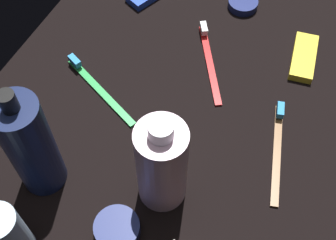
% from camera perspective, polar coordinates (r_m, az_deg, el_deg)
% --- Properties ---
extents(ground_plane, '(0.84, 0.64, 0.01)m').
position_cam_1_polar(ground_plane, '(0.76, -0.00, -1.47)').
color(ground_plane, black).
extents(lotion_bottle, '(0.07, 0.07, 0.21)m').
position_cam_1_polar(lotion_bottle, '(0.66, -16.55, -3.05)').
color(lotion_bottle, '#151E42').
rests_on(lotion_bottle, ground_plane).
extents(bodywash_bottle, '(0.07, 0.07, 0.18)m').
position_cam_1_polar(bodywash_bottle, '(0.63, -0.78, -5.50)').
color(bodywash_bottle, silver).
rests_on(bodywash_bottle, ground_plane).
extents(deodorant_stick, '(0.05, 0.05, 0.11)m').
position_cam_1_polar(deodorant_stick, '(0.66, -19.10, -13.16)').
color(deodorant_stick, silver).
rests_on(deodorant_stick, ground_plane).
extents(toothbrush_red, '(0.16, 0.10, 0.02)m').
position_cam_1_polar(toothbrush_red, '(0.84, 5.06, 7.61)').
color(toothbrush_red, red).
rests_on(toothbrush_red, ground_plane).
extents(toothbrush_green, '(0.08, 0.17, 0.02)m').
position_cam_1_polar(toothbrush_green, '(0.81, -8.75, 4.13)').
color(toothbrush_green, green).
rests_on(toothbrush_green, ground_plane).
extents(toothbrush_brown, '(0.18, 0.06, 0.02)m').
position_cam_1_polar(toothbrush_brown, '(0.75, 13.31, -3.16)').
color(toothbrush_brown, brown).
rests_on(toothbrush_brown, ground_plane).
extents(snack_bar_yellow, '(0.11, 0.06, 0.01)m').
position_cam_1_polar(snack_bar_yellow, '(0.87, 16.32, 7.40)').
color(snack_bar_yellow, yellow).
rests_on(snack_bar_yellow, ground_plane).
extents(cream_tin_left, '(0.07, 0.07, 0.02)m').
position_cam_1_polar(cream_tin_left, '(0.68, -6.27, -13.14)').
color(cream_tin_left, navy).
rests_on(cream_tin_left, ground_plane).
extents(cream_tin_right, '(0.06, 0.06, 0.02)m').
position_cam_1_polar(cream_tin_right, '(0.94, 9.18, 13.93)').
color(cream_tin_right, navy).
rests_on(cream_tin_right, ground_plane).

